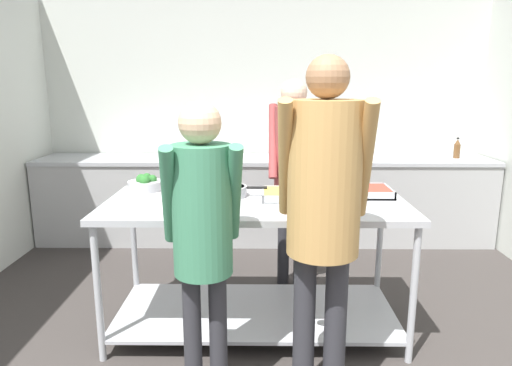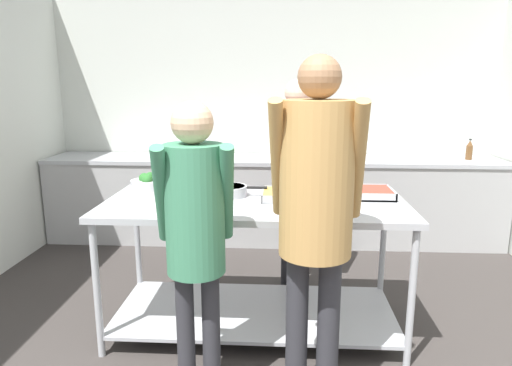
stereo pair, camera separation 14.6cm
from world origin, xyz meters
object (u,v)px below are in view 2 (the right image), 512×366
(serving_tray_vegetables, at_px, (360,193))
(guest_serving_left, at_px, (195,220))
(serving_tray_roast, at_px, (293,195))
(cook_behind_counter, at_px, (297,160))
(broccoli_bowl, at_px, (148,183))
(guest_serving_right, at_px, (316,198))
(water_bottle, at_px, (469,150))
(sauce_pan, at_px, (230,190))
(plate_stack, at_px, (166,208))

(serving_tray_vegetables, height_order, guest_serving_left, guest_serving_left)
(serving_tray_roast, bearing_deg, cook_behind_counter, 86.31)
(broccoli_bowl, relative_size, guest_serving_right, 0.14)
(serving_tray_vegetables, bearing_deg, guest_serving_right, -112.51)
(serving_tray_roast, height_order, water_bottle, water_bottle)
(broccoli_bowl, relative_size, sauce_pan, 0.64)
(cook_behind_counter, distance_m, water_bottle, 2.15)
(serving_tray_roast, bearing_deg, sauce_pan, 172.03)
(plate_stack, distance_m, serving_tray_vegetables, 1.32)
(plate_stack, distance_m, serving_tray_roast, 0.85)
(water_bottle, bearing_deg, plate_stack, -140.99)
(water_bottle, bearing_deg, serving_tray_vegetables, -129.34)
(sauce_pan, relative_size, serving_tray_vegetables, 0.88)
(sauce_pan, distance_m, guest_serving_left, 0.85)
(serving_tray_vegetables, height_order, cook_behind_counter, cook_behind_counter)
(cook_behind_counter, height_order, water_bottle, cook_behind_counter)
(serving_tray_vegetables, xyz_separation_m, water_bottle, (1.39, 1.69, 0.06))
(cook_behind_counter, bearing_deg, guest_serving_right, -87.85)
(plate_stack, xyz_separation_m, serving_tray_vegetables, (1.25, 0.44, 0.01))
(plate_stack, relative_size, serving_tray_roast, 0.56)
(sauce_pan, xyz_separation_m, water_bottle, (2.29, 1.74, 0.05))
(plate_stack, height_order, guest_serving_left, guest_serving_left)
(plate_stack, distance_m, water_bottle, 3.39)
(broccoli_bowl, bearing_deg, cook_behind_counter, 20.68)
(plate_stack, relative_size, cook_behind_counter, 0.14)
(sauce_pan, height_order, cook_behind_counter, cook_behind_counter)
(plate_stack, xyz_separation_m, sauce_pan, (0.35, 0.40, 0.02))
(sauce_pan, xyz_separation_m, guest_serving_right, (0.53, -0.85, 0.17))
(guest_serving_left, xyz_separation_m, water_bottle, (2.37, 2.58, 0.00))
(sauce_pan, relative_size, guest_serving_left, 0.24)
(water_bottle, bearing_deg, cook_behind_counter, -147.60)
(guest_serving_right, bearing_deg, cook_behind_counter, 92.15)
(broccoli_bowl, bearing_deg, serving_tray_roast, -12.33)
(broccoli_bowl, bearing_deg, serving_tray_vegetables, -4.89)
(broccoli_bowl, relative_size, cook_behind_counter, 0.15)
(sauce_pan, distance_m, guest_serving_right, 1.01)
(serving_tray_vegetables, xyz_separation_m, guest_serving_left, (-0.98, -0.89, 0.06))
(serving_tray_roast, xyz_separation_m, water_bottle, (1.85, 1.80, 0.06))
(serving_tray_vegetables, bearing_deg, sauce_pan, -177.43)
(broccoli_bowl, xyz_separation_m, sauce_pan, (0.62, -0.17, -0.01))
(serving_tray_roast, distance_m, serving_tray_vegetables, 0.47)
(serving_tray_vegetables, height_order, water_bottle, water_bottle)
(plate_stack, bearing_deg, cook_behind_counter, 50.08)
(serving_tray_roast, xyz_separation_m, cook_behind_counter, (0.04, 0.65, 0.14))
(sauce_pan, xyz_separation_m, serving_tray_vegetables, (0.90, 0.04, -0.01))
(plate_stack, distance_m, guest_serving_right, 1.00)
(serving_tray_roast, relative_size, serving_tray_vegetables, 0.96)
(serving_tray_vegetables, height_order, guest_serving_right, guest_serving_right)
(water_bottle, bearing_deg, serving_tray_roast, -135.88)
(plate_stack, distance_m, sauce_pan, 0.53)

